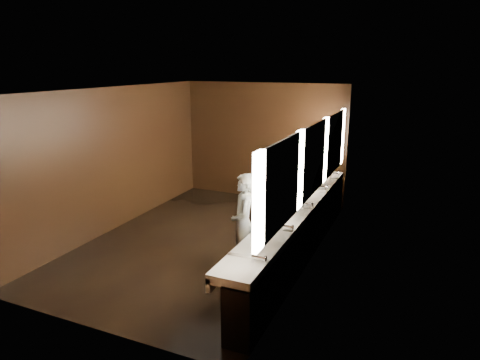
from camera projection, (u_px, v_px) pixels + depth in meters
name	position (u px, v px, depth m)	size (l,w,h in m)	color
floor	(206.00, 241.00, 8.03)	(6.00, 6.00, 0.00)	black
ceiling	(203.00, 89.00, 7.30)	(4.00, 6.00, 0.02)	#2D2D2B
wall_back	(263.00, 142.00, 10.32)	(4.00, 0.02, 2.80)	black
wall_front	(83.00, 224.00, 5.02)	(4.00, 0.02, 2.80)	black
wall_left	(115.00, 159.00, 8.44)	(0.02, 6.00, 2.80)	black
wall_right	(314.00, 181.00, 6.89)	(0.02, 6.00, 2.80)	black
sink_counter	(299.00, 231.00, 7.21)	(0.55, 5.40, 1.01)	black
mirror_band	(314.00, 159.00, 6.81)	(0.06, 5.03, 1.15)	#FFECCE
person	(244.00, 224.00, 6.67)	(0.59, 0.39, 1.61)	#9CBAE9
trash_bin	(284.00, 246.00, 7.22)	(0.32, 0.32, 0.50)	black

